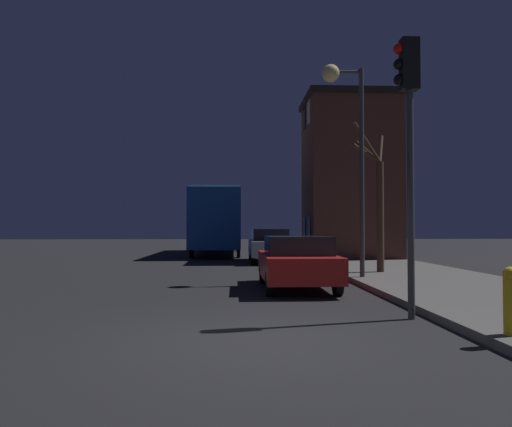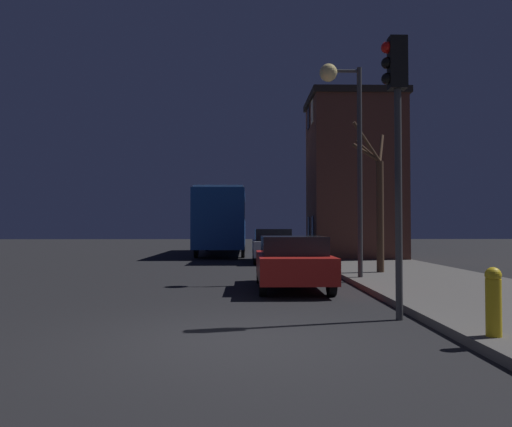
% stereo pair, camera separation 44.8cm
% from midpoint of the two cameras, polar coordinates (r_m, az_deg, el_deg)
% --- Properties ---
extents(ground_plane, '(120.00, 120.00, 0.00)m').
position_cam_midpoint_polar(ground_plane, '(7.13, -0.55, -14.28)').
color(ground_plane, black).
extents(brick_building, '(4.43, 4.11, 7.76)m').
position_cam_midpoint_polar(brick_building, '(24.59, 11.66, 4.19)').
color(brick_building, brown).
rests_on(brick_building, sidewalk).
extents(streetlamp, '(1.23, 0.52, 6.18)m').
position_cam_midpoint_polar(streetlamp, '(14.95, 10.76, 10.78)').
color(streetlamp, '#38383A').
rests_on(streetlamp, sidewalk).
extents(traffic_light, '(0.43, 0.24, 4.84)m').
position_cam_midpoint_polar(traffic_light, '(9.06, 17.11, 10.43)').
color(traffic_light, '#38383A').
rests_on(traffic_light, ground).
extents(bare_tree, '(1.33, 1.21, 4.78)m').
position_cam_midpoint_polar(bare_tree, '(16.53, 14.55, 1.18)').
color(bare_tree, '#473323').
rests_on(bare_tree, sidewalk).
extents(bus, '(2.62, 11.07, 3.64)m').
position_cam_midpoint_polar(bus, '(29.50, -3.37, -0.44)').
color(bus, '#194793').
rests_on(bus, ground).
extents(car_near_lane, '(1.74, 4.09, 1.34)m').
position_cam_midpoint_polar(car_near_lane, '(12.76, 5.16, -5.46)').
color(car_near_lane, '#B21E19').
rests_on(car_near_lane, ground).
extents(car_mid_lane, '(1.74, 4.51, 1.50)m').
position_cam_midpoint_polar(car_mid_lane, '(22.45, 2.44, -3.59)').
color(car_mid_lane, '#B7BABF').
rests_on(car_mid_lane, ground).
extents(fire_hydrant, '(0.21, 0.21, 0.91)m').
position_cam_midpoint_polar(fire_hydrant, '(7.42, 27.09, -8.79)').
color(fire_hydrant, gold).
rests_on(fire_hydrant, sidewalk).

